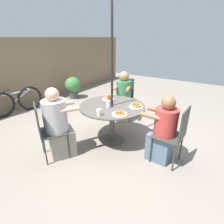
% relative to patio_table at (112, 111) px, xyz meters
% --- Properties ---
extents(ground_plane, '(12.00, 12.00, 0.00)m').
position_rel_patio_table_xyz_m(ground_plane, '(0.00, 0.00, -0.61)').
color(ground_plane, gray).
extents(back_fence, '(10.00, 0.06, 1.88)m').
position_rel_patio_table_xyz_m(back_fence, '(0.00, 3.13, 0.33)').
color(back_fence, '#7A664C').
rests_on(back_fence, ground).
extents(patio_table, '(1.20, 1.20, 0.73)m').
position_rel_patio_table_xyz_m(patio_table, '(0.00, 0.00, 0.00)').
color(patio_table, '#4C4742').
rests_on(patio_table, ground).
extents(umbrella_pole, '(0.04, 0.04, 2.40)m').
position_rel_patio_table_xyz_m(umbrella_pole, '(0.00, 0.00, 0.59)').
color(umbrella_pole, black).
rests_on(umbrella_pole, ground).
extents(patio_chair_north, '(0.44, 0.44, 0.96)m').
position_rel_patio_table_xyz_m(patio_chair_north, '(-0.05, -1.16, -0.06)').
color(patio_chair_north, '#333833').
rests_on(patio_chair_north, ground).
extents(diner_north, '(0.36, 0.55, 1.10)m').
position_rel_patio_table_xyz_m(diner_north, '(-0.04, -0.98, -0.11)').
color(diner_north, slate).
rests_on(diner_north, ground).
extents(patio_chair_east, '(0.54, 0.54, 0.96)m').
position_rel_patio_table_xyz_m(patio_chair_east, '(1.11, 0.36, -0.06)').
color(patio_chair_east, '#333833').
rests_on(patio_chair_east, ground).
extents(diner_east, '(0.56, 0.47, 1.17)m').
position_rel_patio_table_xyz_m(diner_east, '(0.94, 0.31, -0.07)').
color(diner_east, beige).
rests_on(diner_east, ground).
extents(patio_chair_south, '(0.58, 0.58, 0.96)m').
position_rel_patio_table_xyz_m(patio_chair_south, '(-1.02, 0.56, -0.06)').
color(patio_chair_south, '#333833').
rests_on(patio_chair_south, ground).
extents(diner_south, '(0.61, 0.56, 1.19)m').
position_rel_patio_table_xyz_m(diner_south, '(-0.86, 0.48, -0.07)').
color(diner_south, gray).
rests_on(diner_south, ground).
extents(pancake_plate_a, '(0.25, 0.25, 0.06)m').
position_rel_patio_table_xyz_m(pancake_plate_a, '(0.24, 0.25, 0.14)').
color(pancake_plate_a, white).
rests_on(pancake_plate_a, patio_table).
extents(pancake_plate_b, '(0.25, 0.25, 0.06)m').
position_rel_patio_table_xyz_m(pancake_plate_b, '(0.17, -0.40, 0.14)').
color(pancake_plate_b, white).
rests_on(pancake_plate_b, patio_table).
extents(pancake_plate_c, '(0.25, 0.25, 0.05)m').
position_rel_patio_table_xyz_m(pancake_plate_c, '(-0.27, -0.33, 0.14)').
color(pancake_plate_c, white).
rests_on(pancake_plate_c, patio_table).
extents(syrup_bottle, '(0.09, 0.07, 0.16)m').
position_rel_patio_table_xyz_m(syrup_bottle, '(0.05, 0.09, 0.18)').
color(syrup_bottle, brown).
rests_on(syrup_bottle, patio_table).
extents(coffee_cup, '(0.08, 0.08, 0.10)m').
position_rel_patio_table_xyz_m(coffee_cup, '(-0.48, -0.07, 0.17)').
color(coffee_cup, beige).
rests_on(coffee_cup, patio_table).
extents(drinking_glass_a, '(0.07, 0.07, 0.13)m').
position_rel_patio_table_xyz_m(drinking_glass_a, '(-0.11, -0.00, 0.19)').
color(drinking_glass_a, silver).
rests_on(drinking_glass_a, patio_table).
extents(bicycle, '(1.37, 0.44, 0.68)m').
position_rel_patio_table_xyz_m(bicycle, '(-0.28, 2.81, -0.27)').
color(bicycle, black).
rests_on(bicycle, ground).
extents(potted_shrub, '(0.49, 0.49, 0.70)m').
position_rel_patio_table_xyz_m(potted_shrub, '(1.45, 2.48, -0.20)').
color(potted_shrub, '#3D3D3F').
rests_on(potted_shrub, ground).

